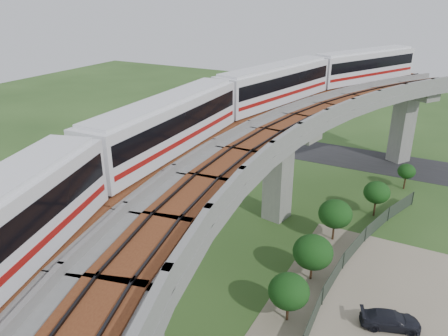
# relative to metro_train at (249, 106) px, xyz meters

# --- Properties ---
(ground) EXTENTS (160.00, 160.00, 0.00)m
(ground) POSITION_rel_metro_train_xyz_m (-0.51, -4.36, -12.31)
(ground) COLOR #2A4A1D
(ground) RESTS_ON ground
(asphalt_road) EXTENTS (60.00, 8.00, 0.03)m
(asphalt_road) POSITION_rel_metro_train_xyz_m (-0.51, 25.64, -12.29)
(asphalt_road) COLOR #232326
(asphalt_road) RESTS_ON ground
(viaduct) EXTENTS (19.58, 73.98, 11.40)m
(viaduct) POSITION_rel_metro_train_xyz_m (3.34, -4.36, -3.26)
(viaduct) COLOR #99968E
(viaduct) RESTS_ON ground
(metro_train) EXTENTS (12.70, 61.16, 3.64)m
(metro_train) POSITION_rel_metro_train_xyz_m (0.00, 0.00, 0.00)
(metro_train) COLOR white
(metro_train) RESTS_ON ground
(fence) EXTENTS (3.87, 38.73, 1.50)m
(fence) POSITION_rel_metro_train_xyz_m (9.25, -4.36, -11.56)
(fence) COLOR #2D382D
(fence) RESTS_ON ground
(tree_0) EXTENTS (1.89, 1.89, 2.90)m
(tree_0) POSITION_rel_metro_train_xyz_m (10.48, 18.71, -10.23)
(tree_0) COLOR #382314
(tree_0) RESTS_ON ground
(tree_1) EXTENTS (2.49, 2.49, 3.57)m
(tree_1) POSITION_rel_metro_train_xyz_m (8.71, 10.75, -9.80)
(tree_1) COLOR #382314
(tree_1) RESTS_ON ground
(tree_2) EXTENTS (2.90, 2.90, 3.80)m
(tree_2) POSITION_rel_metro_train_xyz_m (6.35, 4.52, -9.74)
(tree_2) COLOR #382314
(tree_2) RESTS_ON ground
(tree_3) EXTENTS (3.01, 3.01, 3.70)m
(tree_3) POSITION_rel_metro_train_xyz_m (6.37, -1.87, -9.89)
(tree_3) COLOR #382314
(tree_3) RESTS_ON ground
(tree_4) EXTENTS (2.71, 2.71, 3.50)m
(tree_4) POSITION_rel_metro_train_xyz_m (6.34, -6.90, -9.97)
(tree_4) COLOR #382314
(tree_4) RESTS_ON ground
(car_dark) EXTENTS (4.13, 2.74, 1.11)m
(car_dark) POSITION_rel_metro_train_xyz_m (12.49, -4.39, -11.71)
(car_dark) COLOR black
(car_dark) RESTS_ON dirt_lot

